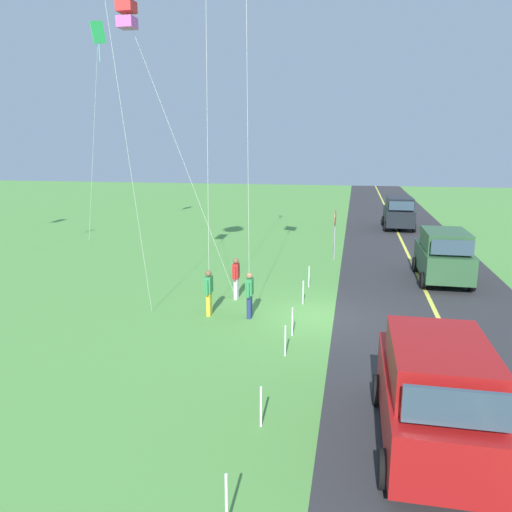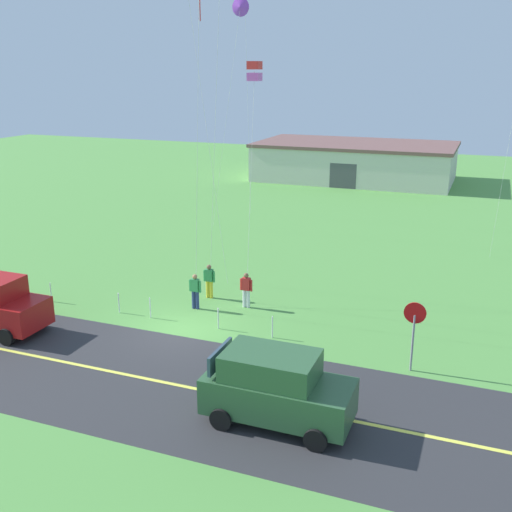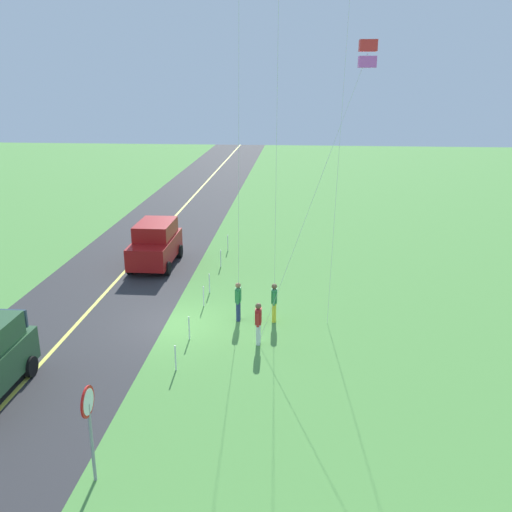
% 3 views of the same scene
% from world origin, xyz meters
% --- Properties ---
extents(ground_plane, '(120.00, 120.00, 0.10)m').
position_xyz_m(ground_plane, '(0.00, 0.00, -0.05)').
color(ground_plane, '#549342').
extents(asphalt_road, '(120.00, 7.00, 0.00)m').
position_xyz_m(asphalt_road, '(0.00, -4.00, 0.00)').
color(asphalt_road, '#2D2D30').
rests_on(asphalt_road, ground).
extents(road_centre_stripe, '(120.00, 0.16, 0.00)m').
position_xyz_m(road_centre_stripe, '(0.00, -4.00, 0.01)').
color(road_centre_stripe, '#E5E04C').
rests_on(road_centre_stripe, asphalt_road).
extents(car_suv_foreground, '(4.40, 2.12, 2.24)m').
position_xyz_m(car_suv_foreground, '(5.74, -4.88, 1.15)').
color(car_suv_foreground, '#2D5633').
rests_on(car_suv_foreground, ground).
extents(stop_sign, '(0.76, 0.08, 2.56)m').
position_xyz_m(stop_sign, '(9.07, -0.10, 1.80)').
color(stop_sign, gray).
rests_on(stop_sign, ground).
extents(person_adult_near, '(0.58, 0.22, 1.60)m').
position_xyz_m(person_adult_near, '(-0.56, 3.76, 0.86)').
color(person_adult_near, yellow).
rests_on(person_adult_near, ground).
extents(person_adult_companion, '(0.58, 0.22, 1.60)m').
position_xyz_m(person_adult_companion, '(-0.56, 2.33, 0.86)').
color(person_adult_companion, navy).
rests_on(person_adult_companion, ground).
extents(person_child_watcher, '(0.58, 0.22, 1.60)m').
position_xyz_m(person_child_watcher, '(1.46, 3.29, 0.86)').
color(person_child_watcher, silver).
rests_on(person_child_watcher, ground).
extents(kite_yellow_high, '(1.24, 3.75, 10.48)m').
position_xyz_m(kite_yellow_high, '(0.51, 6.74, 10.02)').
color(kite_yellow_high, silver).
rests_on(kite_yellow_high, ground).
extents(kite_orange_near, '(2.66, 0.21, 14.26)m').
position_xyz_m(kite_orange_near, '(-4.07, 16.07, 13.63)').
color(kite_orange_near, silver).
rests_on(kite_orange_near, ground).
extents(warehouse_distant, '(18.36, 10.20, 3.50)m').
position_xyz_m(warehouse_distant, '(-1.16, 37.46, 1.75)').
color(warehouse_distant, beige).
rests_on(warehouse_distant, ground).
extents(fence_post_0, '(0.05, 0.05, 0.90)m').
position_xyz_m(fence_post_0, '(-9.88, 0.70, 0.45)').
color(fence_post_0, silver).
rests_on(fence_post_0, ground).
extents(fence_post_1, '(0.05, 0.05, 0.90)m').
position_xyz_m(fence_post_1, '(-7.06, 0.70, 0.45)').
color(fence_post_1, silver).
rests_on(fence_post_1, ground).
extents(fence_post_2, '(0.05, 0.05, 0.90)m').
position_xyz_m(fence_post_2, '(-3.44, 0.70, 0.45)').
color(fence_post_2, silver).
rests_on(fence_post_2, ground).
extents(fence_post_3, '(0.05, 0.05, 0.90)m').
position_xyz_m(fence_post_3, '(-1.88, 0.70, 0.45)').
color(fence_post_3, silver).
rests_on(fence_post_3, ground).
extents(fence_post_4, '(0.05, 0.05, 0.90)m').
position_xyz_m(fence_post_4, '(1.29, 0.70, 0.45)').
color(fence_post_4, silver).
rests_on(fence_post_4, ground).
extents(fence_post_5, '(0.05, 0.05, 0.90)m').
position_xyz_m(fence_post_5, '(3.63, 0.70, 0.45)').
color(fence_post_5, silver).
rests_on(fence_post_5, ground).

